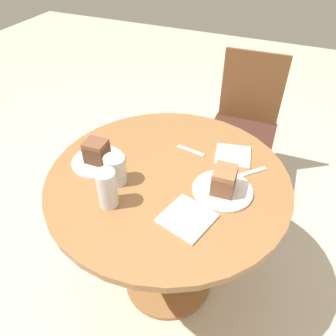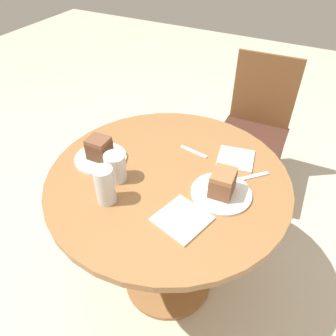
{
  "view_description": "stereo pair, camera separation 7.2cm",
  "coord_description": "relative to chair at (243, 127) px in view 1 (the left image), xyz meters",
  "views": [
    {
      "loc": [
        0.38,
        -0.89,
        1.62
      ],
      "look_at": [
        0.0,
        0.0,
        0.79
      ],
      "focal_mm": 35.0,
      "sensor_mm": 36.0,
      "label": 1
    },
    {
      "loc": [
        0.45,
        -0.86,
        1.62
      ],
      "look_at": [
        0.0,
        0.0,
        0.79
      ],
      "focal_mm": 35.0,
      "sensor_mm": 36.0,
      "label": 2
    }
  ],
  "objects": [
    {
      "name": "glass_water",
      "position": [
        -0.3,
        -1.04,
        0.35
      ],
      "size": [
        0.08,
        0.08,
        0.11
      ],
      "color": "silver",
      "rests_on": "table"
    },
    {
      "name": "napkin_side",
      "position": [
        0.08,
        -0.71,
        0.3
      ],
      "size": [
        0.17,
        0.17,
        0.01
      ],
      "rotation": [
        0.0,
        0.0,
        0.19
      ],
      "color": "silver",
      "rests_on": "table"
    },
    {
      "name": "chair",
      "position": [
        0.0,
        0.0,
        0.0
      ],
      "size": [
        0.43,
        0.49,
        0.89
      ],
      "rotation": [
        0.0,
        0.0,
        0.04
      ],
      "color": "brown",
      "rests_on": "ground_plane"
    },
    {
      "name": "fork",
      "position": [
        0.16,
        -0.8,
        0.3
      ],
      "size": [
        0.14,
        0.15,
        0.0
      ],
      "rotation": [
        0.0,
        0.0,
        0.8
      ],
      "color": "silver",
      "rests_on": "table"
    },
    {
      "name": "spoon",
      "position": [
        -0.1,
        -0.75,
        0.3
      ],
      "size": [
        0.13,
        0.04,
        0.0
      ],
      "rotation": [
        0.0,
        0.0,
        2.98
      ],
      "color": "silver",
      "rests_on": "table"
    },
    {
      "name": "ground_plane",
      "position": [
        -0.13,
        -0.93,
        -0.46
      ],
      "size": [
        8.0,
        8.0,
        0.0
      ],
      "primitive_type": "plane",
      "color": "beige"
    },
    {
      "name": "cake_slice_near",
      "position": [
        0.1,
        -0.93,
        0.35
      ],
      "size": [
        0.09,
        0.1,
        0.1
      ],
      "rotation": [
        0.0,
        0.0,
        0.07
      ],
      "color": "brown",
      "rests_on": "plate_near"
    },
    {
      "name": "cake_slice_far",
      "position": [
        -0.43,
        -0.97,
        0.35
      ],
      "size": [
        0.09,
        0.08,
        0.09
      ],
      "rotation": [
        0.0,
        0.0,
        1.61
      ],
      "color": "brown",
      "rests_on": "plate_far"
    },
    {
      "name": "plate_far",
      "position": [
        -0.43,
        -0.97,
        0.3
      ],
      "size": [
        0.22,
        0.22,
        0.01
      ],
      "color": "white",
      "rests_on": "table"
    },
    {
      "name": "plate_near",
      "position": [
        0.1,
        -0.93,
        0.3
      ],
      "size": [
        0.23,
        0.23,
        0.01
      ],
      "color": "white",
      "rests_on": "table"
    },
    {
      "name": "table",
      "position": [
        -0.13,
        -0.93,
        0.13
      ],
      "size": [
        0.97,
        0.97,
        0.75
      ],
      "color": "#9E6B3D",
      "rests_on": "ground_plane"
    },
    {
      "name": "glass_lemonade",
      "position": [
        -0.26,
        -1.16,
        0.36
      ],
      "size": [
        0.07,
        0.07,
        0.15
      ],
      "color": "beige",
      "rests_on": "table"
    },
    {
      "name": "napkin_stack",
      "position": [
        0.02,
        -1.11,
        0.3
      ],
      "size": [
        0.2,
        0.2,
        0.01
      ],
      "rotation": [
        0.0,
        0.0,
        -0.28
      ],
      "color": "silver",
      "rests_on": "table"
    }
  ]
}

